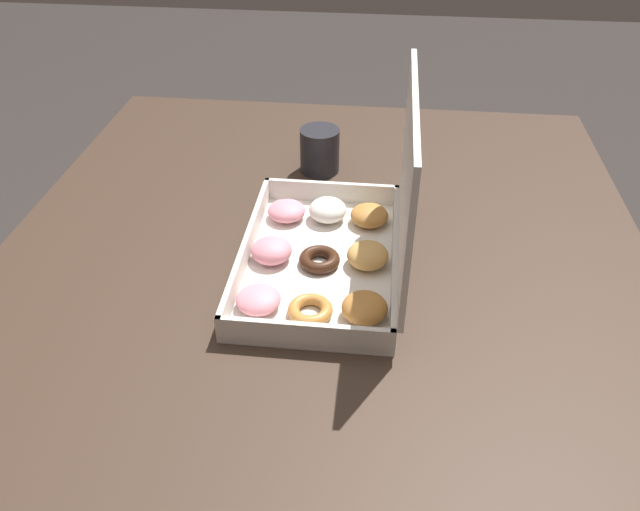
# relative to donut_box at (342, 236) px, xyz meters

# --- Properties ---
(ground_plane) EXTENTS (8.00, 8.00, 0.00)m
(ground_plane) POSITION_rel_donut_box_xyz_m (-0.04, -0.03, -0.81)
(ground_plane) COLOR #2D2826
(dining_table) EXTENTS (1.12, 1.04, 0.75)m
(dining_table) POSITION_rel_donut_box_xyz_m (-0.04, -0.03, -0.15)
(dining_table) COLOR #38281E
(dining_table) RESTS_ON ground_plane
(donut_box) EXTENTS (0.37, 0.24, 0.28)m
(donut_box) POSITION_rel_donut_box_xyz_m (0.00, 0.00, 0.00)
(donut_box) COLOR silver
(donut_box) RESTS_ON dining_table
(coffee_mug) EXTENTS (0.07, 0.07, 0.08)m
(coffee_mug) POSITION_rel_donut_box_xyz_m (-0.29, -0.07, -0.01)
(coffee_mug) COLOR #232328
(coffee_mug) RESTS_ON dining_table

